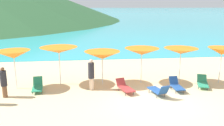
# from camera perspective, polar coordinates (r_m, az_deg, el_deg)

# --- Properties ---
(ground_plane) EXTENTS (50.00, 100.00, 0.30)m
(ground_plane) POSITION_cam_1_polar(r_m,az_deg,el_deg) (22.17, 2.66, 0.57)
(ground_plane) COLOR beige
(ocean_water) EXTENTS (650.00, 440.00, 0.02)m
(ocean_water) POSITION_cam_1_polar(r_m,az_deg,el_deg) (241.30, -5.73, 12.41)
(ocean_water) COLOR #2DADBC
(ocean_water) RESTS_ON ground_plane
(umbrella_0) EXTENTS (1.95, 1.95, 2.31)m
(umbrella_0) POSITION_cam_1_polar(r_m,az_deg,el_deg) (14.98, -22.44, 1.89)
(umbrella_0) COLOR silver
(umbrella_0) RESTS_ON ground_plane
(umbrella_1) EXTENTS (2.52, 2.52, 2.37)m
(umbrella_1) POSITION_cam_1_polar(r_m,az_deg,el_deg) (14.99, -12.58, 3.03)
(umbrella_1) COLOR silver
(umbrella_1) RESTS_ON ground_plane
(umbrella_2) EXTENTS (2.21, 2.21, 2.12)m
(umbrella_2) POSITION_cam_1_polar(r_m,az_deg,el_deg) (14.64, -2.35, 1.87)
(umbrella_2) COLOR silver
(umbrella_2) RESTS_ON ground_plane
(umbrella_3) EXTENTS (2.18, 2.18, 2.26)m
(umbrella_3) POSITION_cam_1_polar(r_m,az_deg,el_deg) (14.99, 7.12, 2.73)
(umbrella_3) COLOR silver
(umbrella_3) RESTS_ON ground_plane
(umbrella_4) EXTENTS (2.08, 2.08, 2.28)m
(umbrella_4) POSITION_cam_1_polar(r_m,az_deg,el_deg) (15.41, 16.12, 2.76)
(umbrella_4) COLOR silver
(umbrella_4) RESTS_ON ground_plane
(umbrella_5) EXTENTS (1.74, 1.74, 2.29)m
(umbrella_5) POSITION_cam_1_polar(r_m,az_deg,el_deg) (16.39, 24.76, 2.56)
(umbrella_5) COLOR silver
(umbrella_5) RESTS_ON ground_plane
(lounge_chair_0) EXTENTS (0.59, 1.32, 0.71)m
(lounge_chair_0) POSITION_cam_1_polar(r_m,az_deg,el_deg) (14.47, 15.11, -5.14)
(lounge_chair_0) COLOR #1E478C
(lounge_chair_0) RESTS_ON ground_plane
(lounge_chair_1) EXTENTS (0.98, 1.60, 0.64)m
(lounge_chair_1) POSITION_cam_1_polar(r_m,az_deg,el_deg) (13.78, 3.07, -5.72)
(lounge_chair_1) COLOR #A53333
(lounge_chair_1) RESTS_ON ground_plane
(lounge_chair_2) EXTENTS (0.91, 1.61, 0.79)m
(lounge_chair_2) POSITION_cam_1_polar(r_m,az_deg,el_deg) (13.37, 11.09, -6.38)
(lounge_chair_2) COLOR #1E478C
(lounge_chair_2) RESTS_ON ground_plane
(lounge_chair_3) EXTENTS (1.13, 1.71, 0.56)m
(lounge_chair_3) POSITION_cam_1_polar(r_m,az_deg,el_deg) (15.69, 20.79, -4.35)
(lounge_chair_3) COLOR #268C66
(lounge_chair_3) RESTS_ON ground_plane
(lounge_chair_4) EXTENTS (0.73, 1.55, 0.66)m
(lounge_chair_4) POSITION_cam_1_polar(r_m,az_deg,el_deg) (14.67, -17.37, -5.26)
(lounge_chair_4) COLOR #268C66
(lounge_chair_4) RESTS_ON ground_plane
(beachgoer_1) EXTENTS (0.34, 0.34, 1.68)m
(beachgoer_1) POSITION_cam_1_polar(r_m,az_deg,el_deg) (14.04, -24.45, -4.05)
(beachgoer_1) COLOR brown
(beachgoer_1) RESTS_ON ground_plane
(beachgoer_2) EXTENTS (0.36, 0.36, 1.84)m
(beachgoer_2) POSITION_cam_1_polar(r_m,az_deg,el_deg) (13.96, -4.98, -2.57)
(beachgoer_2) COLOR beige
(beachgoer_2) RESTS_ON ground_plane
(cruise_ship) EXTENTS (46.36, 11.34, 21.71)m
(cruise_ship) POSITION_cam_1_polar(r_m,az_deg,el_deg) (217.48, -20.88, 13.68)
(cruise_ship) COLOR silver
(cruise_ship) RESTS_ON ocean_water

